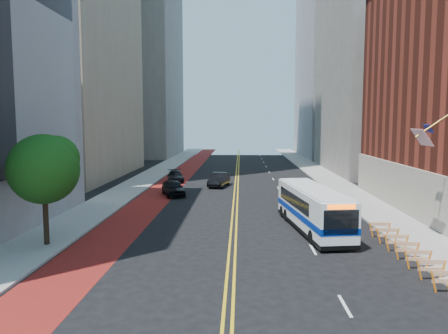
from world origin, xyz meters
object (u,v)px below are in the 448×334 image
object	(u,v)px
street_tree	(45,166)
car_c	(175,176)
car_b	(219,180)
car_a	(173,188)
transit_bus	(312,208)

from	to	relation	value
street_tree	car_c	bearing A→B (deg)	83.06
street_tree	car_b	xyz separation A→B (m)	(9.20, 25.08, -4.11)
car_a	car_c	distance (m)	10.29
car_b	car_c	world-z (taller)	car_b
transit_bus	car_b	size ratio (longest dim) A/B	2.29
car_a	car_c	bearing A→B (deg)	78.16
street_tree	car_c	size ratio (longest dim) A/B	1.39
street_tree	car_b	bearing A→B (deg)	69.86
street_tree	transit_bus	xyz separation A→B (m)	(16.73, 4.72, -3.34)
street_tree	transit_bus	distance (m)	17.70
transit_bus	street_tree	bearing A→B (deg)	-172.04
street_tree	car_a	size ratio (longest dim) A/B	1.42
transit_bus	car_c	bearing A→B (deg)	111.01
transit_bus	car_c	world-z (taller)	transit_bus
street_tree	car_b	distance (m)	27.02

